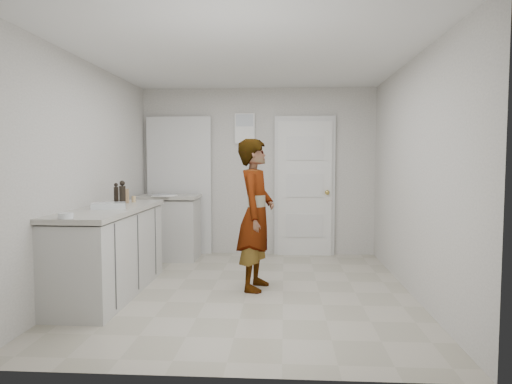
# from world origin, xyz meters

# --- Properties ---
(ground) EXTENTS (4.00, 4.00, 0.00)m
(ground) POSITION_xyz_m (0.00, 0.00, 0.00)
(ground) COLOR #9F9985
(ground) RESTS_ON ground
(room_shell) EXTENTS (4.00, 4.00, 4.00)m
(room_shell) POSITION_xyz_m (-0.17, 1.95, 1.02)
(room_shell) COLOR #A9A7A0
(room_shell) RESTS_ON ground
(main_counter) EXTENTS (0.64, 1.96, 0.93)m
(main_counter) POSITION_xyz_m (-1.45, -0.20, 0.43)
(main_counter) COLOR #B7B7B3
(main_counter) RESTS_ON ground
(side_counter) EXTENTS (0.84, 0.61, 0.93)m
(side_counter) POSITION_xyz_m (-1.25, 1.55, 0.43)
(side_counter) COLOR #B7B7B3
(side_counter) RESTS_ON ground
(person) EXTENTS (0.49, 0.66, 1.66)m
(person) POSITION_xyz_m (0.09, 0.09, 0.83)
(person) COLOR silver
(person) RESTS_ON ground
(cake_mix_box) EXTENTS (0.11, 0.06, 0.17)m
(cake_mix_box) POSITION_xyz_m (-1.47, 0.32, 1.01)
(cake_mix_box) COLOR #8E6A47
(cake_mix_box) RESTS_ON main_counter
(spice_jar) EXTENTS (0.05, 0.05, 0.07)m
(spice_jar) POSITION_xyz_m (-1.40, 0.43, 0.96)
(spice_jar) COLOR tan
(spice_jar) RESTS_ON main_counter
(oil_cruet_a) EXTENTS (0.07, 0.07, 0.28)m
(oil_cruet_a) POSITION_xyz_m (-1.39, 0.04, 1.06)
(oil_cruet_a) COLOR black
(oil_cruet_a) RESTS_ON main_counter
(oil_cruet_b) EXTENTS (0.05, 0.05, 0.24)m
(oil_cruet_b) POSITION_xyz_m (-1.53, 0.22, 1.04)
(oil_cruet_b) COLOR black
(oil_cruet_b) RESTS_ON main_counter
(baking_dish) EXTENTS (0.40, 0.34, 0.06)m
(baking_dish) POSITION_xyz_m (-1.42, -0.28, 0.95)
(baking_dish) COLOR silver
(baking_dish) RESTS_ON main_counter
(egg_bowl) EXTENTS (0.13, 0.13, 0.05)m
(egg_bowl) POSITION_xyz_m (-1.48, -1.10, 0.95)
(egg_bowl) COLOR silver
(egg_bowl) RESTS_ON main_counter
(papers) EXTENTS (0.32, 0.37, 0.01)m
(papers) POSITION_xyz_m (-1.27, 1.38, 0.93)
(papers) COLOR white
(papers) RESTS_ON side_counter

